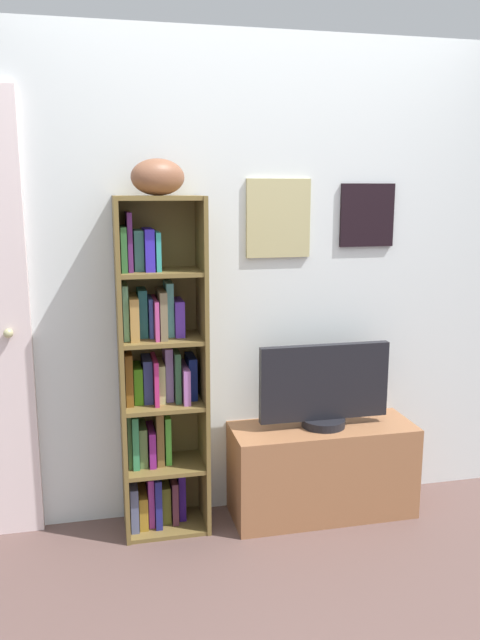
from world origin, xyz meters
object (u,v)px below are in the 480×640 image
tv_stand (322,470)px  bookshelf (157,378)px  television (324,387)px  football (158,177)px

tv_stand → bookshelf: bearing=175.2°
bookshelf → television: 0.83m
football → tv_stand: 1.67m
bookshelf → tv_stand: 0.98m
football → television: size_ratio=0.38×
bookshelf → football: bearing=-49.9°
tv_stand → television: television is taller
television → tv_stand: bearing=-90.0°
bookshelf → tv_stand: bookshelf is taller
football → tv_stand: football is taller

